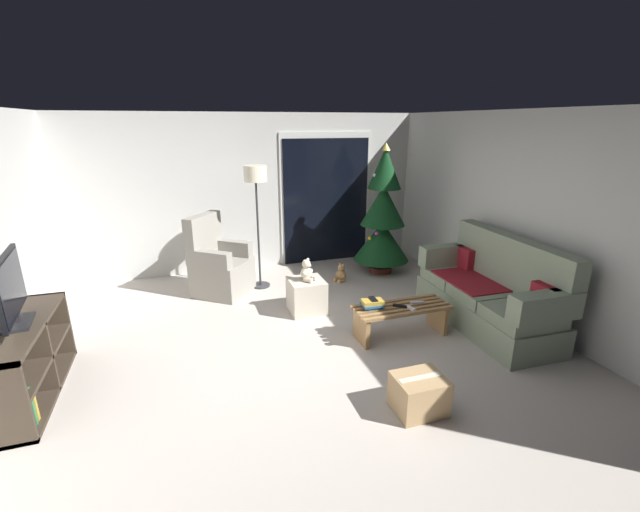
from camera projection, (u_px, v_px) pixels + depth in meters
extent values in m
plane|color=#BCB2A8|center=(305.00, 355.00, 4.42)|extent=(7.00, 7.00, 0.00)
cube|color=beige|center=(251.00, 193.00, 6.80)|extent=(5.72, 0.12, 2.50)
cube|color=beige|center=(538.00, 221.00, 4.90)|extent=(0.12, 6.00, 2.50)
cube|color=silver|center=(326.00, 199.00, 7.16)|extent=(1.60, 0.02, 2.20)
cube|color=black|center=(326.00, 202.00, 7.16)|extent=(1.50, 0.02, 2.10)
cube|color=gray|center=(484.00, 312.00, 5.04)|extent=(0.83, 1.93, 0.34)
cube|color=gray|center=(522.00, 316.00, 4.40)|extent=(0.70, 0.63, 0.14)
cube|color=gray|center=(485.00, 293.00, 4.96)|extent=(0.70, 0.63, 0.14)
cube|color=gray|center=(455.00, 276.00, 5.53)|extent=(0.70, 0.63, 0.14)
cube|color=gray|center=(512.00, 262.00, 4.94)|extent=(0.27, 1.91, 0.60)
cube|color=gray|center=(546.00, 307.00, 4.11)|extent=(0.77, 0.23, 0.28)
cube|color=gray|center=(447.00, 255.00, 5.70)|extent=(0.77, 0.23, 0.28)
cube|color=maroon|center=(471.00, 280.00, 5.16)|extent=(0.63, 0.92, 0.02)
cube|color=maroon|center=(545.00, 298.00, 4.31)|extent=(0.13, 0.32, 0.28)
cube|color=maroon|center=(465.00, 258.00, 5.59)|extent=(0.13, 0.32, 0.28)
cube|color=#9E7547|center=(409.00, 314.00, 4.56)|extent=(1.10, 0.05, 0.04)
cube|color=#9E7547|center=(405.00, 310.00, 4.64)|extent=(1.10, 0.05, 0.04)
cube|color=#9E7547|center=(402.00, 307.00, 4.72)|extent=(1.10, 0.05, 0.04)
cube|color=#9E7547|center=(398.00, 304.00, 4.80)|extent=(1.10, 0.05, 0.04)
cube|color=#9E7547|center=(394.00, 301.00, 4.88)|extent=(1.10, 0.05, 0.04)
cube|color=#9E7547|center=(361.00, 329.00, 4.63)|extent=(0.05, 0.36, 0.34)
cube|color=#9E7547|center=(438.00, 316.00, 4.93)|extent=(0.05, 0.36, 0.34)
cube|color=black|center=(400.00, 306.00, 4.69)|extent=(0.15, 0.13, 0.02)
cube|color=silver|center=(410.00, 308.00, 4.64)|extent=(0.08, 0.16, 0.02)
cube|color=#ADADB2|center=(417.00, 302.00, 4.78)|extent=(0.16, 0.08, 0.02)
cube|color=#285684|center=(373.00, 306.00, 4.68)|extent=(0.20, 0.18, 0.03)
cube|color=#285684|center=(372.00, 305.00, 4.66)|extent=(0.25, 0.18, 0.02)
cube|color=#B79333|center=(373.00, 302.00, 4.65)|extent=(0.25, 0.17, 0.04)
cube|color=black|center=(373.00, 299.00, 4.66)|extent=(0.08, 0.15, 0.01)
cylinder|color=#4C1E19|center=(380.00, 269.00, 6.87)|extent=(0.36, 0.36, 0.10)
cylinder|color=brown|center=(381.00, 263.00, 6.83)|extent=(0.08, 0.08, 0.12)
cone|color=#0F3819|center=(382.00, 240.00, 6.72)|extent=(0.88, 0.88, 0.63)
cone|color=#0F3819|center=(383.00, 205.00, 6.54)|extent=(0.70, 0.70, 0.63)
cone|color=#0F3819|center=(385.00, 168.00, 6.37)|extent=(0.52, 0.52, 0.63)
sphere|color=white|center=(375.00, 175.00, 6.35)|extent=(0.06, 0.06, 0.06)
sphere|color=#1E8C33|center=(395.00, 212.00, 6.77)|extent=(0.06, 0.06, 0.06)
sphere|color=gold|center=(397.00, 185.00, 6.45)|extent=(0.06, 0.06, 0.06)
sphere|color=gold|center=(369.00, 238.00, 6.41)|extent=(0.06, 0.06, 0.06)
sphere|color=red|center=(380.00, 231.00, 7.06)|extent=(0.06, 0.06, 0.06)
sphere|color=white|center=(384.00, 179.00, 6.60)|extent=(0.06, 0.06, 0.06)
sphere|color=#B233A5|center=(376.00, 233.00, 6.35)|extent=(0.06, 0.06, 0.06)
sphere|color=red|center=(370.00, 189.00, 6.51)|extent=(0.06, 0.06, 0.06)
cone|color=#EAD14C|center=(386.00, 146.00, 6.27)|extent=(0.14, 0.14, 0.12)
cube|color=gray|center=(223.00, 283.00, 5.99)|extent=(0.96, 0.96, 0.31)
cube|color=gray|center=(222.00, 267.00, 5.91)|extent=(0.96, 0.96, 0.18)
cube|color=gray|center=(204.00, 237.00, 5.87)|extent=(0.55, 0.63, 0.64)
cube|color=gray|center=(233.00, 248.00, 6.09)|extent=(0.54, 0.47, 0.22)
cube|color=gray|center=(211.00, 259.00, 5.59)|extent=(0.54, 0.47, 0.22)
cylinder|color=#2D2D30|center=(261.00, 285.00, 6.28)|extent=(0.28, 0.28, 0.02)
cylinder|color=#2D2D30|center=(258.00, 235.00, 6.04)|extent=(0.03, 0.03, 1.55)
cylinder|color=beige|center=(255.00, 173.00, 5.77)|extent=(0.32, 0.32, 0.22)
cube|color=#382D23|center=(36.00, 393.00, 3.77)|extent=(0.40, 1.40, 0.04)
cube|color=#382D23|center=(19.00, 326.00, 3.56)|extent=(0.40, 1.40, 0.04)
cube|color=#382D23|center=(2.00, 365.00, 3.61)|extent=(0.02, 1.40, 0.71)
cube|color=#382D23|center=(49.00, 326.00, 4.28)|extent=(0.40, 0.04, 0.71)
cube|color=#382D23|center=(28.00, 361.00, 3.67)|extent=(0.40, 0.04, 0.67)
cube|color=#382D23|center=(28.00, 361.00, 3.67)|extent=(0.40, 1.33, 0.04)
cube|color=#A32D28|center=(8.00, 422.00, 3.17)|extent=(0.30, 0.04, 0.28)
cube|color=#285684|center=(10.00, 416.00, 3.22)|extent=(0.30, 0.04, 0.31)
cube|color=#337042|center=(12.00, 410.00, 3.26)|extent=(0.30, 0.04, 0.34)
cube|color=#B79333|center=(15.00, 408.00, 3.32)|extent=(0.30, 0.04, 0.30)
cube|color=black|center=(18.00, 323.00, 3.55)|extent=(0.24, 0.38, 0.03)
cube|color=black|center=(17.00, 318.00, 3.54)|extent=(0.05, 0.06, 0.06)
cube|color=black|center=(9.00, 286.00, 3.45)|extent=(0.14, 0.84, 0.52)
cube|color=black|center=(12.00, 286.00, 3.46)|extent=(0.10, 0.78, 0.47)
cube|color=beige|center=(307.00, 296.00, 5.39)|extent=(0.44, 0.44, 0.43)
cylinder|color=beige|center=(312.00, 277.00, 5.33)|extent=(0.12, 0.13, 0.06)
cylinder|color=beige|center=(308.00, 280.00, 5.24)|extent=(0.12, 0.13, 0.06)
sphere|color=beige|center=(306.00, 273.00, 5.29)|extent=(0.15, 0.15, 0.15)
sphere|color=beige|center=(306.00, 264.00, 5.26)|extent=(0.11, 0.11, 0.11)
sphere|color=#F4E5C1|center=(310.00, 265.00, 5.24)|extent=(0.04, 0.04, 0.04)
sphere|color=beige|center=(308.00, 260.00, 5.27)|extent=(0.04, 0.04, 0.04)
sphere|color=beige|center=(305.00, 261.00, 5.21)|extent=(0.04, 0.04, 0.04)
sphere|color=beige|center=(311.00, 271.00, 5.34)|extent=(0.06, 0.06, 0.06)
sphere|color=beige|center=(305.00, 274.00, 5.22)|extent=(0.06, 0.06, 0.06)
cylinder|color=tan|center=(341.00, 281.00, 6.41)|extent=(0.13, 0.10, 0.06)
cylinder|color=tan|center=(336.00, 279.00, 6.48)|extent=(0.13, 0.10, 0.06)
sphere|color=tan|center=(342.00, 275.00, 6.46)|extent=(0.15, 0.15, 0.15)
sphere|color=tan|center=(342.00, 267.00, 6.43)|extent=(0.11, 0.11, 0.11)
sphere|color=tan|center=(339.00, 269.00, 6.40)|extent=(0.04, 0.04, 0.04)
sphere|color=tan|center=(343.00, 265.00, 6.39)|extent=(0.04, 0.04, 0.04)
sphere|color=tan|center=(340.00, 264.00, 6.44)|extent=(0.04, 0.04, 0.04)
sphere|color=tan|center=(344.00, 276.00, 6.40)|extent=(0.06, 0.06, 0.06)
sphere|color=tan|center=(337.00, 273.00, 6.50)|extent=(0.06, 0.06, 0.06)
cube|color=tan|center=(419.00, 394.00, 3.53)|extent=(0.42, 0.36, 0.32)
cube|color=beige|center=(420.00, 377.00, 3.48)|extent=(0.38, 0.06, 0.00)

